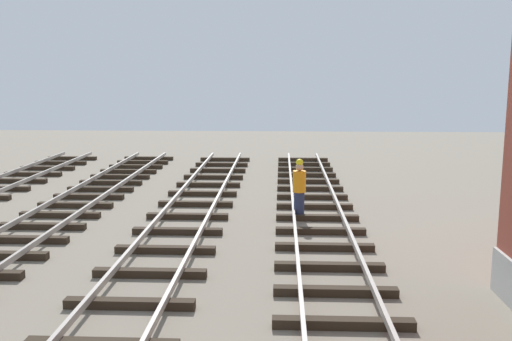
% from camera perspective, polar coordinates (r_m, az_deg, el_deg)
% --- Properties ---
extents(track_worker_foreground, '(0.40, 0.40, 1.87)m').
position_cam_1_polar(track_worker_foreground, '(17.49, 4.33, -1.88)').
color(track_worker_foreground, '#262D4C').
rests_on(track_worker_foreground, ground).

